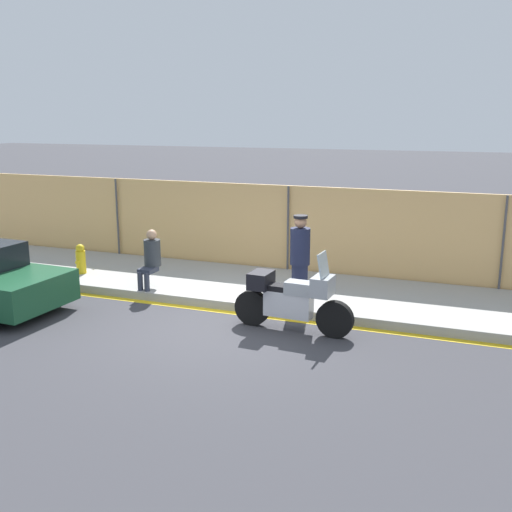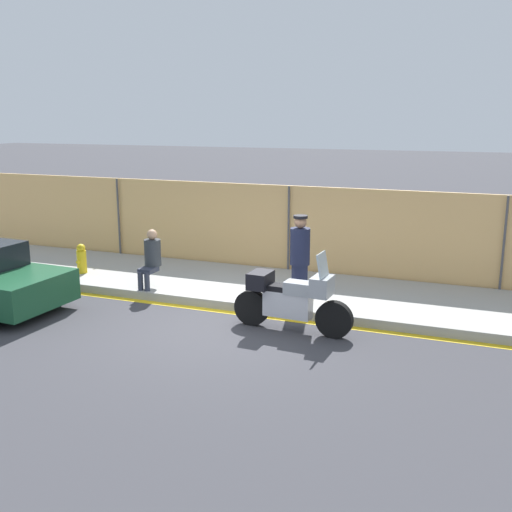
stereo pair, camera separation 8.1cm
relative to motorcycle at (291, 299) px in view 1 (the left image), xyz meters
name	(u,v)px [view 1 (the left image)]	position (x,y,z in m)	size (l,w,h in m)	color
ground_plane	(223,327)	(-1.21, -0.28, -0.60)	(120.00, 120.00, 0.00)	#38383D
sidewalk	(267,289)	(-1.21, 2.09, -0.51)	(34.98, 2.91, 0.18)	#9E9E99
curb_paint_stripe	(240,314)	(-1.21, 0.54, -0.60)	(34.98, 0.18, 0.01)	gold
storefront_fence	(289,231)	(-1.21, 3.63, 0.49)	(33.23, 0.17, 2.17)	#E5B26B
motorcycle	(291,299)	(0.00, 0.00, 0.00)	(2.23, 0.58, 1.49)	black
officer_standing	(300,257)	(-0.25, 1.31, 0.45)	(0.39, 0.39, 1.70)	#191E38
person_seated_on_curb	(151,256)	(-3.47, 1.07, 0.26)	(0.35, 0.63, 1.23)	#2D3342
fire_hydrant	(81,259)	(-5.58, 1.47, -0.08)	(0.22, 0.28, 0.69)	gold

